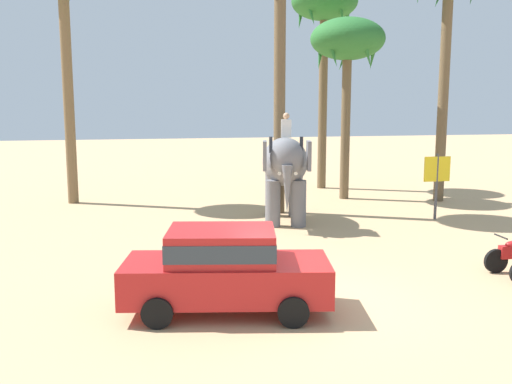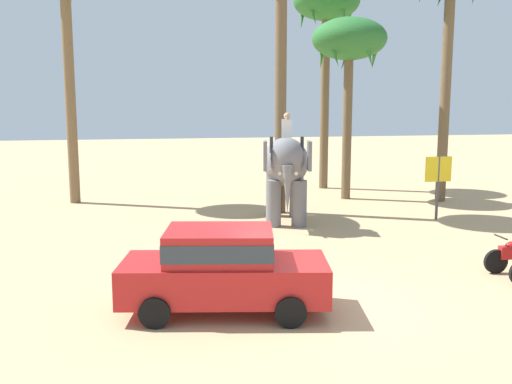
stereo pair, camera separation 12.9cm
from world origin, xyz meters
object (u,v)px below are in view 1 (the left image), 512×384
object	(u,v)px
signboard_yellow	(437,173)
car_sedan_foreground	(225,267)
elephant_with_mahout	(285,167)
palm_tree_left_of_road	(348,44)
palm_tree_leaning_seaward	(324,9)

from	to	relation	value
signboard_yellow	car_sedan_foreground	bearing A→B (deg)	-140.39
elephant_with_mahout	palm_tree_left_of_road	xyz separation A→B (m)	(3.99, 4.42, 4.74)
palm_tree_left_of_road	signboard_yellow	bearing A→B (deg)	-73.45
car_sedan_foreground	elephant_with_mahout	distance (m)	8.99
car_sedan_foreground	palm_tree_leaning_seaward	size ratio (longest dim) A/B	0.44
car_sedan_foreground	elephant_with_mahout	size ratio (longest dim) A/B	1.09
elephant_with_mahout	palm_tree_leaning_seaward	world-z (taller)	palm_tree_leaning_seaward
car_sedan_foreground	elephant_with_mahout	world-z (taller)	elephant_with_mahout
palm_tree_leaning_seaward	car_sedan_foreground	bearing A→B (deg)	-115.64
elephant_with_mahout	palm_tree_left_of_road	bearing A→B (deg)	47.94
elephant_with_mahout	car_sedan_foreground	bearing A→B (deg)	-113.48
elephant_with_mahout	palm_tree_left_of_road	world-z (taller)	palm_tree_left_of_road
elephant_with_mahout	palm_tree_left_of_road	size ratio (longest dim) A/B	0.51
palm_tree_leaning_seaward	signboard_yellow	bearing A→B (deg)	-80.45
car_sedan_foreground	palm_tree_leaning_seaward	world-z (taller)	palm_tree_leaning_seaward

